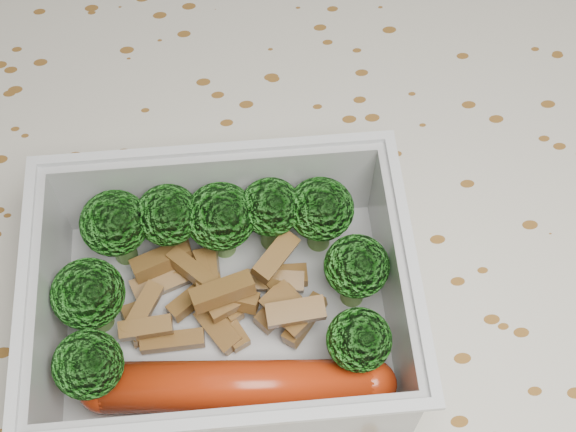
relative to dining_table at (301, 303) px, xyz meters
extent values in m
cube|color=brown|center=(0.00, 0.00, 0.06)|extent=(1.40, 0.90, 0.04)
cube|color=beige|center=(0.00, 0.00, 0.09)|extent=(1.46, 0.96, 0.01)
cube|color=silver|center=(-0.05, -0.05, 0.09)|extent=(0.19, 0.15, 0.00)
cube|color=silver|center=(-0.05, 0.02, 0.12)|extent=(0.19, 0.01, 0.06)
cube|color=silver|center=(-0.05, -0.12, 0.12)|extent=(0.19, 0.01, 0.06)
cube|color=silver|center=(0.04, -0.05, 0.12)|extent=(0.01, 0.13, 0.06)
cube|color=silver|center=(-0.14, -0.04, 0.12)|extent=(0.01, 0.13, 0.06)
cube|color=silver|center=(-0.05, 0.03, 0.16)|extent=(0.20, 0.01, 0.00)
cube|color=silver|center=(-0.05, -0.12, 0.16)|extent=(0.20, 0.01, 0.00)
cube|color=silver|center=(0.05, -0.05, 0.16)|extent=(0.01, 0.14, 0.00)
cube|color=silver|center=(-0.15, -0.04, 0.16)|extent=(0.01, 0.14, 0.00)
cylinder|color=#608C3F|center=(-0.10, 0.00, 0.11)|extent=(0.01, 0.01, 0.03)
ellipsoid|color=#2F8126|center=(-0.10, 0.00, 0.13)|extent=(0.04, 0.04, 0.03)
cylinder|color=#608C3F|center=(-0.08, 0.00, 0.11)|extent=(0.01, 0.01, 0.03)
ellipsoid|color=#2F8126|center=(-0.08, 0.00, 0.13)|extent=(0.04, 0.04, 0.03)
cylinder|color=#608C3F|center=(-0.05, 0.00, 0.11)|extent=(0.01, 0.01, 0.02)
ellipsoid|color=#2F8126|center=(-0.05, 0.00, 0.13)|extent=(0.04, 0.04, 0.03)
cylinder|color=#608C3F|center=(-0.02, 0.00, 0.11)|extent=(0.01, 0.01, 0.03)
ellipsoid|color=#2F8126|center=(-0.02, 0.00, 0.13)|extent=(0.03, 0.03, 0.03)
cylinder|color=#608C3F|center=(0.01, 0.00, 0.11)|extent=(0.01, 0.01, 0.03)
ellipsoid|color=#2F8126|center=(0.01, 0.00, 0.13)|extent=(0.04, 0.04, 0.03)
cylinder|color=#608C3F|center=(-0.12, -0.04, 0.11)|extent=(0.01, 0.01, 0.02)
ellipsoid|color=#2F8126|center=(-0.12, -0.04, 0.13)|extent=(0.04, 0.04, 0.03)
cylinder|color=#608C3F|center=(0.02, -0.04, 0.11)|extent=(0.01, 0.01, 0.03)
ellipsoid|color=#2F8126|center=(0.02, -0.04, 0.13)|extent=(0.04, 0.04, 0.03)
cylinder|color=#608C3F|center=(-0.12, -0.08, 0.11)|extent=(0.01, 0.01, 0.03)
ellipsoid|color=#2F8126|center=(-0.12, -0.08, 0.13)|extent=(0.04, 0.04, 0.03)
cylinder|color=#608C3F|center=(0.02, -0.08, 0.11)|extent=(0.01, 0.01, 0.03)
ellipsoid|color=#2F8126|center=(0.02, -0.08, 0.13)|extent=(0.03, 0.03, 0.03)
cube|color=brown|center=(-0.06, -0.03, 0.11)|extent=(0.02, 0.03, 0.01)
cube|color=brown|center=(-0.02, -0.03, 0.10)|extent=(0.02, 0.02, 0.01)
cube|color=brown|center=(-0.01, -0.05, 0.11)|extent=(0.02, 0.03, 0.01)
cube|color=brown|center=(-0.01, -0.05, 0.10)|extent=(0.03, 0.03, 0.01)
cube|color=brown|center=(-0.07, -0.01, 0.10)|extent=(0.03, 0.01, 0.01)
cube|color=brown|center=(-0.02, -0.05, 0.11)|extent=(0.03, 0.03, 0.01)
cube|color=brown|center=(-0.10, -0.04, 0.10)|extent=(0.02, 0.03, 0.01)
cube|color=brown|center=(-0.02, -0.05, 0.10)|extent=(0.03, 0.03, 0.01)
cube|color=brown|center=(-0.07, -0.03, 0.10)|extent=(0.03, 0.03, 0.01)
cube|color=brown|center=(-0.06, -0.02, 0.11)|extent=(0.03, 0.03, 0.01)
cube|color=brown|center=(-0.02, -0.02, 0.10)|extent=(0.03, 0.01, 0.01)
cube|color=brown|center=(-0.01, -0.06, 0.12)|extent=(0.03, 0.02, 0.01)
cube|color=brown|center=(-0.09, -0.04, 0.11)|extent=(0.03, 0.03, 0.01)
cube|color=brown|center=(-0.02, -0.03, 0.10)|extent=(0.03, 0.02, 0.01)
cube|color=brown|center=(-0.04, -0.04, 0.11)|extent=(0.03, 0.02, 0.01)
cube|color=brown|center=(-0.08, -0.01, 0.11)|extent=(0.04, 0.02, 0.01)
cube|color=brown|center=(-0.08, -0.06, 0.10)|extent=(0.04, 0.01, 0.01)
cube|color=brown|center=(-0.05, -0.05, 0.10)|extent=(0.03, 0.03, 0.01)
cube|color=brown|center=(-0.02, -0.02, 0.12)|extent=(0.03, 0.03, 0.01)
cube|color=brown|center=(-0.08, -0.02, 0.10)|extent=(0.04, 0.03, 0.01)
cube|color=brown|center=(-0.05, -0.05, 0.10)|extent=(0.02, 0.03, 0.01)
cube|color=brown|center=(-0.05, -0.04, 0.10)|extent=(0.02, 0.03, 0.01)
cube|color=brown|center=(-0.05, -0.04, 0.11)|extent=(0.02, 0.02, 0.01)
cube|color=brown|center=(-0.06, -0.02, 0.11)|extent=(0.01, 0.03, 0.01)
cube|color=brown|center=(-0.07, -0.01, 0.10)|extent=(0.01, 0.03, 0.01)
cube|color=brown|center=(-0.05, -0.04, 0.12)|extent=(0.04, 0.02, 0.01)
cube|color=brown|center=(-0.09, -0.05, 0.11)|extent=(0.03, 0.01, 0.01)
cylinder|color=#B12C0D|center=(-0.05, -0.09, 0.11)|extent=(0.14, 0.04, 0.03)
sphere|color=#B12C0D|center=(0.02, -0.10, 0.11)|extent=(0.03, 0.03, 0.03)
sphere|color=#B12C0D|center=(-0.12, -0.08, 0.11)|extent=(0.03, 0.03, 0.03)
camera|label=1|loc=(-0.04, -0.22, 0.52)|focal=50.00mm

